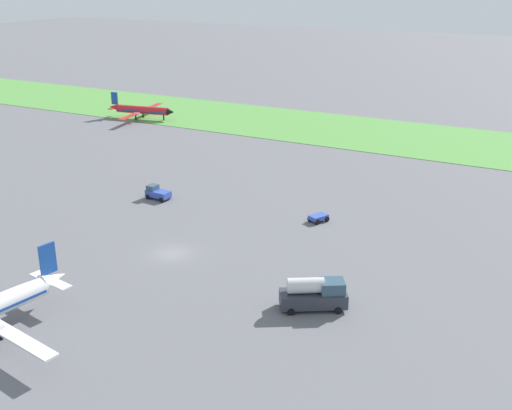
{
  "coord_description": "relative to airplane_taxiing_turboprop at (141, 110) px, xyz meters",
  "views": [
    {
      "loc": [
        40.15,
        -54.52,
        31.01
      ],
      "look_at": [
        4.82,
        11.86,
        3.0
      ],
      "focal_mm": 44.08,
      "sensor_mm": 36.0,
      "label": 1
    }
  ],
  "objects": [
    {
      "name": "fuel_truck_by_runway",
      "position": [
        67.31,
        -59.78,
        -0.48
      ],
      "size": [
        6.8,
        5.43,
        3.29
      ],
      "rotation": [
        0.0,
        0.0,
        0.55
      ],
      "color": "#2D333D",
      "rests_on": "ground_plane"
    },
    {
      "name": "baggage_cart_midfield",
      "position": [
        58.85,
        -38.44,
        -1.5
      ],
      "size": [
        2.6,
        2.9,
        0.9
      ],
      "rotation": [
        0.0,
        0.0,
        1.13
      ],
      "color": "#334FB2",
      "rests_on": "ground_plane"
    },
    {
      "name": "ground_plane",
      "position": [
        47.61,
        -55.79,
        -2.07
      ],
      "size": [
        600.0,
        600.0,
        0.0
      ],
      "primitive_type": "plane",
      "color": "slate"
    },
    {
      "name": "airplane_taxiing_turboprop",
      "position": [
        0.0,
        0.0,
        0.0
      ],
      "size": [
        16.13,
        18.75,
        5.65
      ],
      "rotation": [
        0.0,
        0.0,
        0.18
      ],
      "color": "red",
      "rests_on": "ground_plane"
    },
    {
      "name": "pushback_tug_near_gate",
      "position": [
        34.75,
        -41.2,
        -1.15
      ],
      "size": [
        3.71,
        2.26,
        1.95
      ],
      "rotation": [
        0.0,
        0.0,
        3.07
      ],
      "color": "#334FB2",
      "rests_on": "ground_plane"
    },
    {
      "name": "grass_taxiway_strip",
      "position": [
        47.61,
        11.03,
        -2.03
      ],
      "size": [
        360.0,
        28.0,
        0.08
      ],
      "primitive_type": "cube",
      "color": "#549342",
      "rests_on": "ground_plane"
    }
  ]
}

